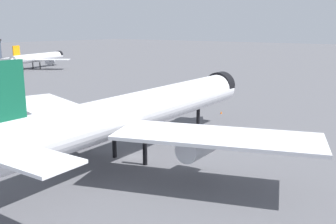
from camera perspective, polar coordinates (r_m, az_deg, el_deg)
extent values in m
plane|color=#56565B|center=(61.71, -5.13, -6.61)|extent=(900.00, 900.00, 0.00)
cylinder|color=white|center=(60.09, -4.12, 0.31)|extent=(57.03, 8.91, 5.77)
cone|color=white|center=(83.84, 8.02, 3.68)|extent=(6.65, 6.00, 5.65)
cylinder|color=black|center=(82.75, 7.68, 3.88)|extent=(2.92, 5.96, 5.83)
cube|color=white|center=(68.10, -16.84, 0.63)|extent=(15.32, 27.03, 0.46)
cylinder|color=#B7BAC1|center=(67.05, -14.18, -1.06)|extent=(8.12, 3.61, 3.17)
cube|color=white|center=(48.44, 7.33, -3.62)|extent=(17.71, 27.12, 0.46)
cylinder|color=#B7BAC1|center=(51.51, 4.92, -4.79)|extent=(8.12, 3.61, 3.17)
cube|color=white|center=(38.55, -19.81, -6.48)|extent=(5.67, 10.49, 0.35)
cylinder|color=black|center=(75.96, 4.47, -1.14)|extent=(0.69, 0.69, 4.62)
cylinder|color=black|center=(61.20, -7.93, -4.58)|extent=(0.69, 0.69, 4.62)
cylinder|color=black|center=(57.47, -3.42, -5.61)|extent=(0.69, 0.69, 4.62)
cylinder|color=white|center=(204.30, -18.63, 7.64)|extent=(35.63, 14.95, 4.07)
cone|color=white|center=(218.76, -15.70, 8.10)|extent=(5.48, 5.17, 3.99)
cone|color=white|center=(190.46, -21.98, 7.09)|extent=(6.22, 5.30, 3.87)
cylinder|color=black|center=(218.08, -15.83, 8.16)|extent=(3.00, 4.47, 4.11)
cube|color=white|center=(208.63, -21.31, 7.39)|extent=(5.82, 16.27, 0.33)
cylinder|color=#B7BAC1|center=(208.12, -20.72, 7.05)|extent=(5.50, 3.68, 2.24)
cube|color=white|center=(195.99, -16.76, 7.43)|extent=(14.20, 16.56, 0.33)
cylinder|color=#B7BAC1|center=(197.95, -17.05, 7.07)|extent=(5.50, 3.68, 2.24)
cube|color=orange|center=(192.41, -21.49, 8.15)|extent=(4.25, 1.72, 6.51)
cube|color=white|center=(194.88, -22.52, 7.26)|extent=(5.09, 7.18, 0.24)
cube|color=white|center=(189.29, -20.58, 7.29)|extent=(5.09, 7.18, 0.24)
cylinder|color=black|center=(213.78, -16.65, 6.97)|extent=(0.49, 0.49, 3.26)
cylinder|color=black|center=(204.52, -19.34, 6.56)|extent=(0.49, 0.49, 3.26)
cylinder|color=black|center=(201.87, -18.39, 6.56)|extent=(0.49, 0.49, 3.26)
cone|color=#F2600C|center=(92.23, 7.87, -0.07)|extent=(0.48, 0.48, 0.60)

